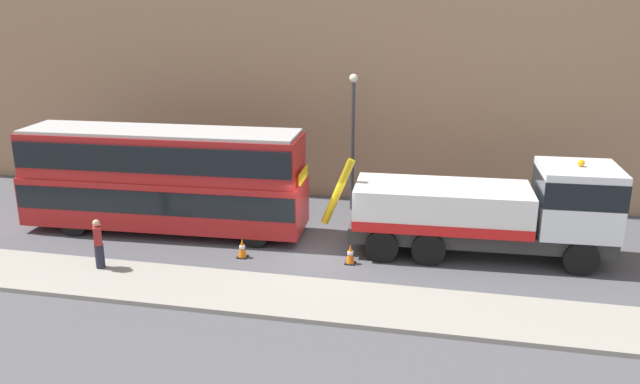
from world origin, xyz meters
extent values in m
plane|color=#4C4C51|center=(0.00, 0.00, 0.00)|extent=(120.00, 120.00, 0.00)
cube|color=gray|center=(0.00, -4.20, 0.07)|extent=(60.00, 2.80, 0.15)
cube|color=#9E7A5B|center=(0.00, 6.95, 8.00)|extent=(60.00, 1.20, 16.00)
cube|color=#2D2D2D|center=(5.46, 0.58, 0.85)|extent=(9.09, 2.62, 0.55)
cube|color=silver|center=(8.66, 0.73, 2.28)|extent=(2.72, 2.72, 2.30)
cube|color=black|center=(8.66, 0.73, 2.73)|extent=(2.74, 2.74, 0.90)
cube|color=silver|center=(4.16, 0.52, 1.83)|extent=(6.21, 2.88, 1.40)
cube|color=red|center=(4.16, 0.52, 1.31)|extent=(6.22, 2.93, 0.36)
cylinder|color=#B79914|center=(0.46, 0.35, 2.13)|extent=(1.25, 0.34, 2.52)
sphere|color=orange|center=(8.66, 0.73, 3.55)|extent=(0.24, 0.24, 0.24)
cylinder|color=black|center=(8.71, 1.84, 0.58)|extent=(1.17, 0.39, 1.16)
cylinder|color=black|center=(8.81, -0.38, 0.58)|extent=(1.17, 0.39, 1.16)
cylinder|color=black|center=(3.71, 1.61, 0.58)|extent=(1.17, 0.39, 1.16)
cylinder|color=black|center=(3.81, -0.61, 0.58)|extent=(1.17, 0.39, 1.16)
cylinder|color=black|center=(2.11, 1.54, 0.58)|extent=(1.17, 0.39, 1.16)
cylinder|color=black|center=(2.22, -0.68, 0.58)|extent=(1.17, 0.39, 1.16)
cube|color=#AD1E1E|center=(-6.46, 0.58, 1.29)|extent=(11.10, 3.00, 1.90)
cube|color=#AD1E1E|center=(-6.46, 0.58, 3.09)|extent=(10.88, 2.89, 1.70)
cube|color=black|center=(-6.46, 0.58, 1.54)|extent=(11.00, 3.05, 0.90)
cube|color=black|center=(-6.46, 0.58, 3.19)|extent=(10.78, 3.04, 1.00)
cube|color=#B2B2B2|center=(-6.46, 0.58, 4.00)|extent=(10.65, 2.78, 0.12)
cube|color=yellow|center=(-0.95, 0.83, 2.54)|extent=(0.13, 1.50, 0.44)
cylinder|color=black|center=(-2.61, 1.84, 0.52)|extent=(1.05, 0.35, 1.04)
cylinder|color=black|center=(-2.52, -0.32, 0.52)|extent=(1.05, 0.35, 1.04)
cylinder|color=black|center=(-9.81, 1.51, 0.52)|extent=(1.05, 0.35, 1.04)
cylinder|color=black|center=(-9.71, -0.65, 0.52)|extent=(1.05, 0.35, 1.04)
cylinder|color=#232333|center=(-6.93, -3.54, 0.57)|extent=(0.41, 0.41, 0.85)
cube|color=maroon|center=(-6.93, -3.54, 1.31)|extent=(0.43, 0.48, 0.62)
sphere|color=tan|center=(-6.93, -3.54, 1.74)|extent=(0.24, 0.24, 0.24)
cone|color=orange|center=(-2.66, -1.37, 0.36)|extent=(0.32, 0.32, 0.72)
cylinder|color=white|center=(-2.66, -1.37, 0.40)|extent=(0.21, 0.21, 0.10)
cube|color=black|center=(-2.66, -1.37, 0.02)|extent=(0.36, 0.36, 0.04)
cone|color=orange|center=(1.18, -1.11, 0.36)|extent=(0.32, 0.32, 0.72)
cylinder|color=white|center=(1.18, -1.11, 0.40)|extent=(0.21, 0.21, 0.10)
cube|color=black|center=(1.18, -1.11, 0.02)|extent=(0.36, 0.36, 0.04)
cylinder|color=#38383D|center=(0.26, 4.75, 2.75)|extent=(0.16, 0.16, 5.50)
sphere|color=#EAE5C6|center=(0.26, 4.75, 5.65)|extent=(0.36, 0.36, 0.36)
camera|label=1|loc=(4.49, -21.54, 9.02)|focal=36.23mm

